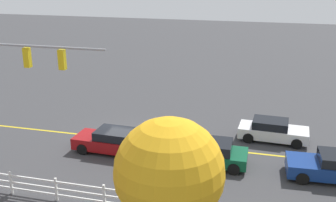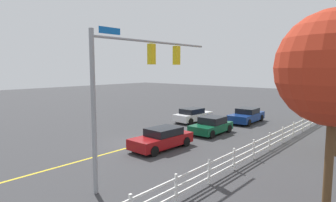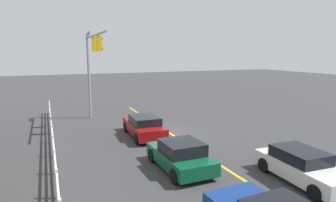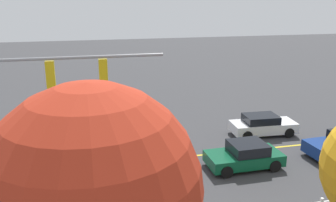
{
  "view_description": "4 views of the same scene",
  "coord_description": "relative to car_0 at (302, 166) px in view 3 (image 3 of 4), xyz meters",
  "views": [
    {
      "loc": [
        -8.45,
        21.58,
        10.22
      ],
      "look_at": [
        -3.08,
        0.9,
        3.07
      ],
      "focal_mm": 42.82,
      "sensor_mm": 36.0,
      "label": 1
    },
    {
      "loc": [
        13.65,
        14.08,
        5.24
      ],
      "look_at": [
        -2.0,
        0.64,
        2.87
      ],
      "focal_mm": 30.84,
      "sensor_mm": 36.0,
      "label": 2
    },
    {
      "loc": [
        -17.3,
        7.44,
        5.3
      ],
      "look_at": [
        -2.27,
        1.08,
        2.6
      ],
      "focal_mm": 30.97,
      "sensor_mm": 36.0,
      "label": 3
    },
    {
      "loc": [
        2.21,
        18.06,
        8.68
      ],
      "look_at": [
        -2.05,
        0.27,
        3.42
      ],
      "focal_mm": 38.78,
      "sensor_mm": 36.0,
      "label": 4
    }
  ],
  "objects": [
    {
      "name": "signal_assembly",
      "position": [
        13.52,
        6.33,
        4.23
      ],
      "size": [
        7.81,
        0.38,
        6.93
      ],
      "color": "gray",
      "rests_on": "ground_plane"
    },
    {
      "name": "car_3",
      "position": [
        8.93,
        3.95,
        0.01
      ],
      "size": [
        4.48,
        2.03,
        1.36
      ],
      "rotation": [
        0.0,
        0.0,
        -0.04
      ],
      "color": "maroon",
      "rests_on": "ground_plane"
    },
    {
      "name": "car_0",
      "position": [
        0.0,
        0.0,
        0.0
      ],
      "size": [
        4.25,
        1.98,
        1.35
      ],
      "rotation": [
        0.0,
        0.0,
        3.09
      ],
      "color": "silver",
      "rests_on": "ground_plane"
    },
    {
      "name": "lane_center_stripe",
      "position": [
        4.96,
        2.14,
        -0.66
      ],
      "size": [
        28.0,
        0.16,
        0.01
      ],
      "primitive_type": "cube",
      "color": "gold",
      "rests_on": "ground_plane"
    },
    {
      "name": "ground_plane",
      "position": [
        8.96,
        2.14,
        -0.66
      ],
      "size": [
        120.0,
        120.0,
        0.0
      ],
      "primitive_type": "plane",
      "color": "#38383A"
    },
    {
      "name": "car_2",
      "position": [
        3.16,
        4.09,
        -0.01
      ],
      "size": [
        3.96,
        2.01,
        1.36
      ],
      "rotation": [
        0.0,
        0.0,
        0.01
      ],
      "color": "#0C4C2D",
      "rests_on": "ground_plane"
    },
    {
      "name": "white_rail_fence",
      "position": [
        5.96,
        9.43,
        -0.06
      ],
      "size": [
        26.1,
        0.1,
        1.15
      ],
      "color": "white",
      "rests_on": "ground_plane"
    }
  ]
}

